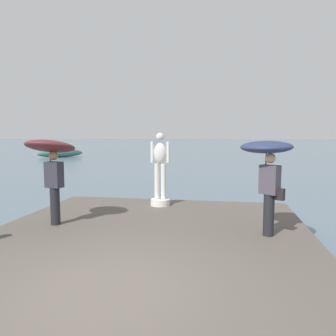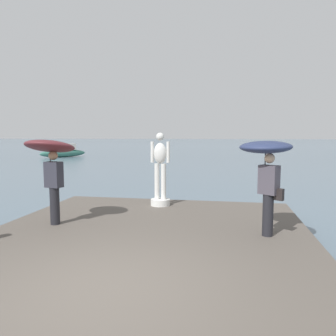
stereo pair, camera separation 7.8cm
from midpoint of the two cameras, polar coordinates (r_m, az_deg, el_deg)
name	(u,v)px [view 1 (the left image)]	position (r m, az deg, el deg)	size (l,w,h in m)	color
ground_plane	(212,154)	(44.16, 7.67, 2.43)	(400.00, 400.00, 0.00)	slate
pier	(136,258)	(6.34, -5.96, -15.44)	(6.99, 9.26, 0.40)	#564F47
statue_white_figure	(160,174)	(9.65, -1.62, -1.15)	(0.58, 0.57, 2.17)	silver
onlooker_left	(51,156)	(8.04, -20.09, 2.01)	(1.33, 1.36, 2.06)	black
onlooker_right	(267,159)	(7.02, 16.74, 1.46)	(1.49, 1.49, 1.99)	black
boat_near	(61,152)	(39.43, -18.27, 2.66)	(4.14, 4.88, 1.55)	#336B5B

